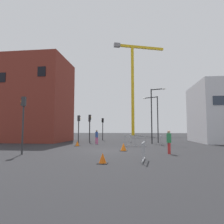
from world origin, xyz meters
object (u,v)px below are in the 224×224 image
traffic_light_median (103,125)px  pedestrian_waiting (169,140)px  traffic_light_crosswalk (90,125)px  pedestrian_walking (97,136)px  construction_crane (133,77)px  streetlamp_tall (153,111)px  traffic_cone_orange (124,147)px  traffic_cone_striped (77,144)px  traffic_light_verge (79,125)px  traffic_light_island (90,124)px  traffic_light_corner (23,116)px  streetlamp_short (156,114)px  traffic_cone_on_verge (103,159)px

traffic_light_median → pedestrian_waiting: size_ratio=2.09×
traffic_light_crosswalk → pedestrian_walking: (2.34, -5.98, -1.51)m
construction_crane → traffic_light_crosswalk: size_ratio=7.56×
construction_crane → streetlamp_tall: size_ratio=4.00×
traffic_cone_orange → traffic_cone_striped: size_ratio=1.16×
traffic_light_verge → traffic_cone_orange: traffic_light_verge is taller
traffic_light_island → pedestrian_waiting: (8.77, -11.73, -1.57)m
traffic_light_median → traffic_light_corner: (-2.78, -18.69, 0.36)m
streetlamp_tall → traffic_light_median: (-7.67, 6.52, -1.71)m
streetlamp_short → traffic_light_island: size_ratio=1.65×
streetlamp_tall → pedestrian_waiting: size_ratio=4.05×
pedestrian_waiting → traffic_light_island: bearing=126.8°
traffic_cone_orange → pedestrian_waiting: bearing=-25.4°
traffic_light_crosswalk → pedestrian_waiting: (9.66, -15.35, -1.50)m
streetlamp_tall → traffic_cone_orange: streetlamp_tall is taller
streetlamp_tall → traffic_cone_on_verge: (-4.00, -15.26, -3.91)m
streetlamp_short → pedestrian_waiting: streetlamp_short is taller
streetlamp_short → traffic_light_corner: 17.61m
pedestrian_walking → traffic_cone_orange: pedestrian_walking is taller
traffic_light_median → traffic_cone_on_verge: (3.67, -21.78, -2.20)m
traffic_cone_striped → traffic_cone_orange: bearing=-38.8°
streetlamp_tall → traffic_light_corner: bearing=-130.7°
streetlamp_short → traffic_cone_on_verge: bearing=-104.7°
streetlamp_short → streetlamp_tall: bearing=-104.3°
traffic_light_crosswalk → traffic_light_island: traffic_light_island is taller
streetlamp_tall → traffic_cone_on_verge: streetlamp_tall is taller
traffic_cone_on_verge → traffic_cone_striped: bearing=113.3°
traffic_light_corner → traffic_cone_striped: 8.13m
streetlamp_short → traffic_cone_striped: (-8.98, -6.34, -3.56)m
traffic_light_corner → traffic_light_crosswalk: bearing=86.7°
streetlamp_short → traffic_cone_orange: (-3.71, -10.58, -3.52)m
traffic_light_corner → traffic_cone_orange: bearing=24.4°
streetlamp_short → pedestrian_walking: bearing=-159.2°
traffic_cone_on_verge → pedestrian_walking: bearing=102.5°
pedestrian_waiting → construction_crane: bearing=93.9°
traffic_cone_orange → construction_crane: bearing=89.5°
traffic_light_crosswalk → traffic_cone_orange: 15.18m
streetlamp_tall → traffic_light_corner: 16.09m
traffic_light_island → traffic_cone_on_verge: bearing=-74.4°
construction_crane → traffic_cone_on_verge: size_ratio=50.03×
streetlamp_short → traffic_cone_orange: bearing=-109.3°
traffic_light_corner → pedestrian_walking: 11.59m
streetlamp_tall → pedestrian_waiting: 11.04m
traffic_light_median → traffic_cone_orange: bearing=-74.2°
construction_crane → traffic_cone_on_verge: bearing=-91.3°
streetlamp_tall → traffic_cone_striped: streetlamp_tall is taller
traffic_light_crosswalk → pedestrian_waiting: traffic_light_crosswalk is taller
construction_crane → streetlamp_tall: (2.89, -34.70, -13.70)m
traffic_light_median → pedestrian_waiting: (7.86, -17.09, -1.45)m
traffic_light_island → traffic_cone_striped: 6.28m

